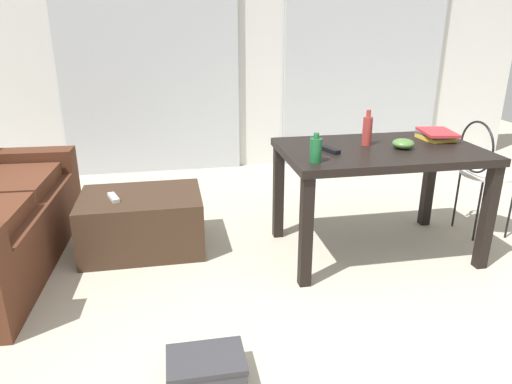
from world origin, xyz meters
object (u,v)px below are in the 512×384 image
at_px(bottle_far, 316,150).
at_px(book_stack, 436,135).
at_px(bottle_near, 367,130).
at_px(wire_chair, 482,165).
at_px(bowl, 403,144).
at_px(tv_remote_primary, 114,198).
at_px(coffee_table, 142,222).
at_px(shoebox, 206,369).
at_px(craft_table, 380,162).
at_px(tv_remote_on_table, 330,150).

bearing_deg(bottle_far, book_stack, 20.70).
relative_size(bottle_near, book_stack, 0.73).
height_order(wire_chair, bowl, wire_chair).
bearing_deg(tv_remote_primary, coffee_table, -2.54).
relative_size(coffee_table, shoebox, 2.37).
distance_m(bowl, shoebox, 1.87).
bearing_deg(craft_table, bottle_near, 129.23).
height_order(craft_table, tv_remote_on_table, tv_remote_on_table).
bearing_deg(coffee_table, book_stack, -5.65).
relative_size(wire_chair, bowl, 6.13).
relative_size(coffee_table, tv_remote_primary, 4.90).
relative_size(wire_chair, book_stack, 2.68).
xyz_separation_m(bottle_far, book_stack, (0.99, 0.38, -0.04)).
xyz_separation_m(coffee_table, bottle_near, (1.52, -0.25, 0.65)).
xyz_separation_m(wire_chair, book_stack, (-0.40, -0.00, 0.24)).
xyz_separation_m(coffee_table, bowl, (1.71, -0.39, 0.58)).
height_order(craft_table, bowl, bowl).
xyz_separation_m(bottle_near, tv_remote_primary, (-1.69, 0.21, -0.43)).
height_order(coffee_table, wire_chair, wire_chair).
bearing_deg(coffee_table, bottle_near, -9.54).
xyz_separation_m(bottle_far, tv_remote_primary, (-1.23, 0.53, -0.41)).
bearing_deg(bowl, wire_chair, 14.15).
distance_m(wire_chair, tv_remote_on_table, 1.27).
xyz_separation_m(craft_table, shoebox, (-1.26, -1.07, -0.58)).
xyz_separation_m(bottle_near, bowl, (0.20, -0.13, -0.07)).
bearing_deg(tv_remote_primary, bowl, -28.91).
xyz_separation_m(wire_chair, tv_remote_primary, (-2.63, 0.15, -0.13)).
height_order(craft_table, wire_chair, wire_chair).
bearing_deg(tv_remote_on_table, shoebox, -149.63).
bearing_deg(bowl, tv_remote_on_table, 179.50).
xyz_separation_m(craft_table, bowl, (0.13, -0.05, 0.13)).
xyz_separation_m(coffee_table, wire_chair, (2.46, -0.20, 0.34)).
bearing_deg(craft_table, shoebox, -139.78).
height_order(wire_chair, tv_remote_on_table, wire_chair).
height_order(bowl, tv_remote_primary, bowl).
distance_m(book_stack, tv_remote_on_table, 0.85).
bearing_deg(craft_table, book_stack, 16.01).
distance_m(bottle_near, book_stack, 0.54).
bearing_deg(bottle_far, bowl, 16.35).
xyz_separation_m(book_stack, shoebox, (-1.73, -1.20, -0.72)).
bearing_deg(bottle_near, shoebox, -136.06).
relative_size(bowl, tv_remote_on_table, 0.91).
height_order(coffee_table, tv_remote_on_table, tv_remote_on_table).
distance_m(tv_remote_primary, shoebox, 1.48).
relative_size(bottle_near, tv_remote_on_table, 1.51).
bearing_deg(tv_remote_on_table, bottle_far, -147.61).
xyz_separation_m(bowl, tv_remote_on_table, (-0.49, 0.00, -0.02)).
bearing_deg(bottle_near, coffee_table, 170.46).
distance_m(coffee_table, wire_chair, 2.49).
bearing_deg(bottle_far, wire_chair, 15.18).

